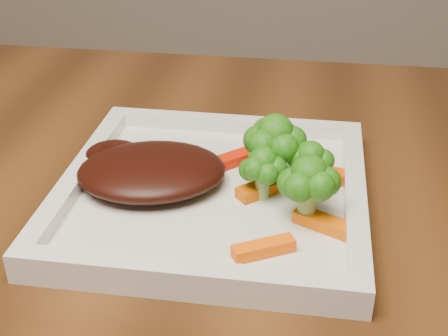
# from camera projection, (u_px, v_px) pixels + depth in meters

# --- Properties ---
(plate) EXTENTS (0.27, 0.27, 0.01)m
(plate) POSITION_uv_depth(u_px,v_px,m) (213.00, 197.00, 0.57)
(plate) COLOR silver
(plate) RESTS_ON dining_table
(steak) EXTENTS (0.16, 0.13, 0.03)m
(steak) POSITION_uv_depth(u_px,v_px,m) (152.00, 171.00, 0.57)
(steak) COLOR black
(steak) RESTS_ON plate
(broccoli_0) EXTENTS (0.07, 0.07, 0.07)m
(broccoli_0) POSITION_uv_depth(u_px,v_px,m) (275.00, 148.00, 0.56)
(broccoli_0) COLOR #147A18
(broccoli_0) RESTS_ON plate
(broccoli_1) EXTENTS (0.06, 0.06, 0.06)m
(broccoli_1) POSITION_uv_depth(u_px,v_px,m) (310.00, 160.00, 0.55)
(broccoli_1) COLOR #357713
(broccoli_1) RESTS_ON plate
(broccoli_2) EXTENTS (0.07, 0.07, 0.06)m
(broccoli_2) POSITION_uv_depth(u_px,v_px,m) (308.00, 191.00, 0.51)
(broccoli_2) COLOR #2B6711
(broccoli_2) RESTS_ON plate
(broccoli_3) EXTENTS (0.06, 0.06, 0.06)m
(broccoli_3) POSITION_uv_depth(u_px,v_px,m) (263.00, 167.00, 0.54)
(broccoli_3) COLOR #186811
(broccoli_3) RESTS_ON plate
(carrot_0) EXTENTS (0.05, 0.04, 0.01)m
(carrot_0) POSITION_uv_depth(u_px,v_px,m) (263.00, 248.00, 0.48)
(carrot_0) COLOR #FF5B04
(carrot_0) RESTS_ON plate
(carrot_1) EXTENTS (0.06, 0.04, 0.01)m
(carrot_1) POSITION_uv_depth(u_px,v_px,m) (327.00, 224.00, 0.51)
(carrot_1) COLOR #E45C03
(carrot_1) RESTS_ON plate
(carrot_3) EXTENTS (0.06, 0.03, 0.01)m
(carrot_3) POSITION_uv_depth(u_px,v_px,m) (326.00, 174.00, 0.58)
(carrot_3) COLOR #F04C03
(carrot_3) RESTS_ON plate
(carrot_4) EXTENTS (0.05, 0.05, 0.01)m
(carrot_4) POSITION_uv_depth(u_px,v_px,m) (235.00, 159.00, 0.61)
(carrot_4) COLOR red
(carrot_4) RESTS_ON plate
(carrot_6) EXTENTS (0.06, 0.05, 0.01)m
(carrot_6) POSITION_uv_depth(u_px,v_px,m) (267.00, 186.00, 0.56)
(carrot_6) COLOR #DB5703
(carrot_6) RESTS_ON plate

